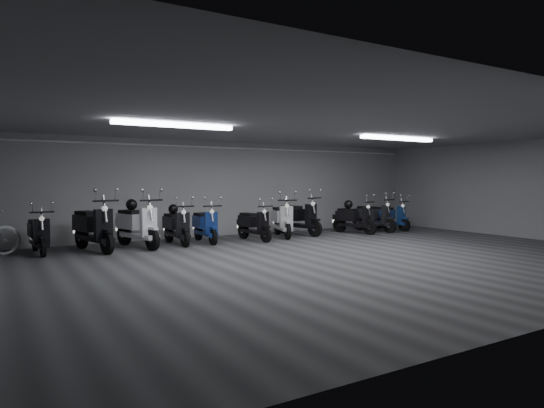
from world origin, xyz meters
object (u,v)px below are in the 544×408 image
scooter_8 (355,214)px  scooter_5 (254,219)px  scooter_1 (93,220)px  scooter_4 (205,219)px  scooter_6 (282,214)px  scooter_9 (374,212)px  helmet_0 (173,209)px  scooter_10 (391,212)px  scooter_7 (299,212)px  scooter_3 (177,220)px  scooter_2 (138,218)px  helmet_2 (348,204)px  helmet_1 (132,205)px  scooter_0 (38,227)px

scooter_8 → scooter_5: bearing=161.6°
scooter_1 → scooter_4: size_ratio=1.20×
scooter_4 → scooter_8: 4.83m
scooter_4 → scooter_8: size_ratio=1.01×
scooter_1 → scooter_6: scooter_1 is taller
scooter_9 → helmet_0: 6.54m
scooter_10 → scooter_9: bearing=176.7°
scooter_7 → scooter_9: (2.62, -0.43, -0.06)m
scooter_3 → scooter_8: scooter_3 is taller
scooter_2 → scooter_4: size_ratio=1.19×
scooter_8 → helmet_0: (-5.60, 0.64, 0.29)m
scooter_1 → scooter_5: bearing=-16.9°
scooter_8 → scooter_9: bearing=-10.1°
scooter_1 → scooter_2: 1.04m
helmet_2 → scooter_6: bearing=175.7°
scooter_6 → scooter_9: size_ratio=1.05×
scooter_6 → helmet_0: size_ratio=7.18×
scooter_2 → scooter_3: size_ratio=1.17×
scooter_4 → scooter_7: (3.10, 0.15, 0.08)m
scooter_1 → scooter_3: (2.05, 0.12, -0.12)m
scooter_8 → helmet_1: scooter_8 is taller
scooter_6 → scooter_7: scooter_7 is taller
scooter_2 → helmet_0: scooter_2 is taller
scooter_0 → scooter_7: (7.08, 0.02, 0.10)m
scooter_5 → helmet_2: 3.44m
helmet_1 → scooter_2: bearing=-74.9°
scooter_9 → scooter_8: bearing=174.9°
helmet_2 → scooter_0: bearing=178.1°
scooter_4 → scooter_9: 5.73m
helmet_1 → helmet_2: bearing=-3.4°
scooter_8 → scooter_0: bearing=159.9°
scooter_0 → helmet_0: 3.20m
scooter_3 → scooter_9: size_ratio=0.97×
scooter_2 → helmet_0: 1.06m
scooter_6 → helmet_2: (2.33, -0.18, 0.22)m
scooter_1 → helmet_0: size_ratio=7.88×
scooter_5 → helmet_0: 2.21m
scooter_2 → scooter_0: bearing=160.5°
scooter_6 → scooter_10: size_ratio=1.14×
scooter_3 → scooter_7: size_ratio=0.89×
helmet_0 → scooter_10: bearing=-3.8°
scooter_0 → scooter_8: bearing=-7.1°
scooter_9 → helmet_1: scooter_9 is taller
scooter_1 → scooter_6: 5.26m
scooter_4 → helmet_2: scooter_4 is taller
scooter_9 → scooter_10: (0.79, 0.05, -0.05)m
scooter_6 → helmet_0: scooter_6 is taller
scooter_1 → helmet_1: 1.07m
scooter_0 → scooter_1: (1.14, -0.23, 0.14)m
scooter_4 → scooter_6: (2.42, 0.02, 0.06)m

